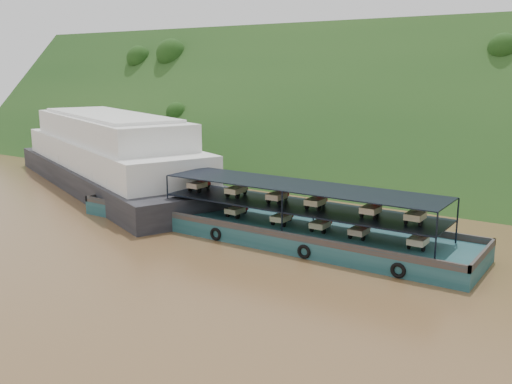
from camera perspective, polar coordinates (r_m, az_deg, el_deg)
The scene contains 4 objects.
ground at distance 45.48m, azimuth -0.01°, elevation -4.90°, with size 160.00×160.00×0.00m, color brown.
hillside at distance 77.23m, azimuth 15.05°, elevation 1.79°, with size 140.00×28.00×28.00m, color #193D16.
cargo_barge at distance 47.74m, azimuth -0.88°, elevation -2.60°, with size 35.10×7.18×4.76m.
passenger_ferry at distance 67.62m, azimuth -14.40°, elevation 3.56°, with size 42.69×25.99×8.49m.
Camera 1 is at (24.22, -36.10, 13.36)m, focal length 40.00 mm.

